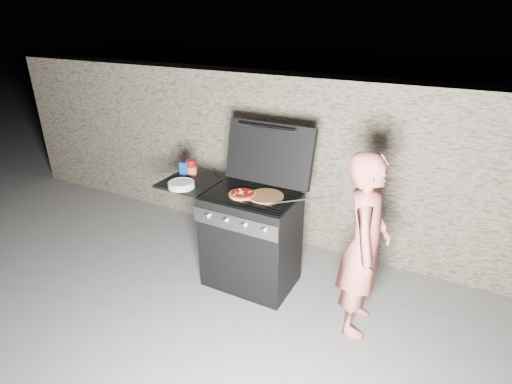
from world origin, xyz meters
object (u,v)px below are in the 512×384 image
at_px(gas_grill, 228,234).
at_px(sauce_jar, 191,167).
at_px(pizza_topped, 243,194).
at_px(person, 364,246).

height_order(gas_grill, sauce_jar, sauce_jar).
xyz_separation_m(pizza_topped, person, (1.09, -0.07, -0.18)).
xyz_separation_m(gas_grill, person, (1.28, -0.10, 0.29)).
xyz_separation_m(pizza_topped, sauce_jar, (-0.69, 0.20, 0.06)).
relative_size(gas_grill, sauce_jar, 8.62).
bearing_deg(person, sauce_jar, 73.22).
distance_m(pizza_topped, person, 1.11).
distance_m(gas_grill, person, 1.32).
xyz_separation_m(gas_grill, sauce_jar, (-0.50, 0.16, 0.52)).
distance_m(gas_grill, sauce_jar, 0.74).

